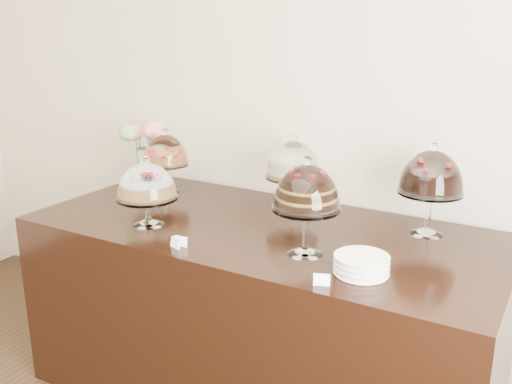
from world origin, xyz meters
The scene contains 12 objects.
wall_back centered at (0.00, 3.00, 1.50)m, with size 5.00×0.04×3.00m, color beige.
display_counter centered at (0.12, 2.45, 0.45)m, with size 2.20×1.00×0.90m, color black.
cake_stand_sugar_sponge centered at (-0.35, 2.20, 1.10)m, with size 0.28×0.28×0.33m.
cake_stand_choco_layer centered at (0.44, 2.25, 1.17)m, with size 0.28×0.28×0.41m.
cake_stand_cheesecake centered at (0.13, 2.76, 1.14)m, with size 0.28×0.28×0.39m.
cake_stand_dark_choco centered at (0.81, 2.74, 1.17)m, with size 0.29×0.29×0.42m.
cake_stand_fruit_tart centered at (-0.62, 2.67, 1.12)m, with size 0.25×0.25×0.36m.
flower_vase centered at (-0.86, 2.77, 1.12)m, with size 0.27×0.35×0.37m.
plate_stack centered at (0.71, 2.18, 0.94)m, with size 0.20×0.20×0.07m.
price_card_left centered at (-0.06, 2.04, 0.92)m, with size 0.06×0.01×0.04m, color white.
price_card_right centered at (0.62, 2.02, 0.92)m, with size 0.06×0.01×0.04m, color white.
price_card_extra centered at (-0.05, 2.06, 0.92)m, with size 0.06×0.01×0.04m, color white.
Camera 1 is at (1.36, 0.27, 1.81)m, focal length 40.00 mm.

